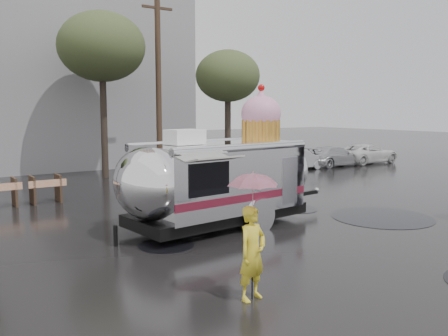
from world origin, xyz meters
TOP-DOWN VIEW (x-y plane):
  - ground at (0.00, 0.00)m, footprint 120.00×120.00m
  - puddles at (2.99, 0.32)m, footprint 10.88×9.35m
  - utility_pole at (2.50, 14.00)m, footprint 1.60×0.28m
  - tree_mid at (0.00, 15.00)m, footprint 4.20×4.20m
  - tree_right at (6.00, 13.00)m, footprint 3.36×3.36m
  - barricade_row at (-5.55, 9.96)m, footprint 4.30×0.80m
  - parked_cars at (11.78, 12.00)m, footprint 13.20×1.90m
  - airstream_trailer at (-0.66, 3.59)m, footprint 7.78×3.44m
  - person_left at (-3.19, -1.23)m, footprint 0.68×0.52m
  - umbrella_pink at (-3.19, -1.23)m, footprint 1.09×1.09m

SIDE VIEW (x-z plane):
  - ground at x=0.00m, z-range 0.00..0.00m
  - puddles at x=2.99m, z-range 0.00..0.01m
  - barricade_row at x=-5.55m, z-range 0.02..1.02m
  - parked_cars at x=11.78m, z-range -0.03..1.47m
  - person_left at x=-3.19m, z-range 0.00..1.68m
  - airstream_trailer at x=-0.66m, z-range -0.63..3.57m
  - umbrella_pink at x=-3.19m, z-range 0.77..3.07m
  - utility_pole at x=2.50m, z-range 0.12..9.12m
  - tree_right at x=6.00m, z-range 1.85..8.27m
  - tree_mid at x=0.00m, z-range 2.33..10.35m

